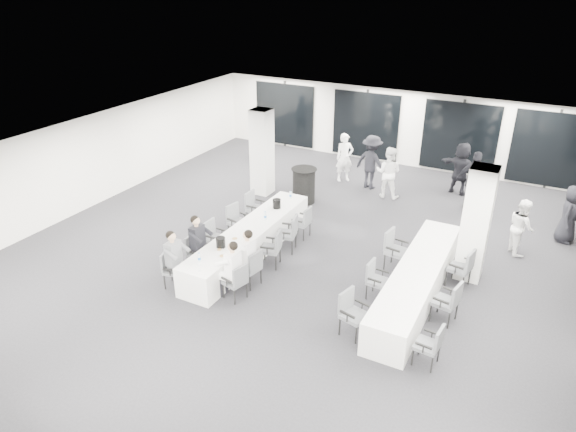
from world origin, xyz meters
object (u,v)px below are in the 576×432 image
(chair_main_right_second, at_px, (252,266))
(chair_side_left_far, at_px, (394,247))
(standing_guest_c, at_px, (372,159))
(standing_guest_g, at_px, (257,134))
(banquet_table_main, at_px, (250,241))
(banquet_table_side, at_px, (417,282))
(standing_guest_e, at_px, (571,210))
(cocktail_table, at_px, (304,185))
(chair_main_left_fourth, at_px, (236,219))
(chair_main_right_mid, at_px, (273,246))
(standing_guest_f, at_px, (462,165))
(chair_side_right_mid, at_px, (449,300))
(chair_main_left_second, at_px, (195,250))
(ice_bucket_near, at_px, (221,242))
(chair_main_right_near, at_px, (237,280))
(ice_bucket_far, at_px, (277,204))
(standing_guest_a, at_px, (345,154))
(standing_guest_h, at_px, (522,223))
(chair_main_left_mid, at_px, (214,235))
(standing_guest_b, at_px, (389,169))
(chair_main_left_near, at_px, (171,267))
(chair_side_left_near, at_px, (351,310))
(chair_side_right_near, at_px, (432,344))
(chair_main_right_far, at_px, (303,221))
(standing_guest_d, at_px, (475,177))
(chair_side_left_mid, at_px, (375,277))
(chair_main_left_far, at_px, (254,206))
(chair_side_right_far, at_px, (463,266))

(chair_main_right_second, bearing_deg, chair_side_left_far, -39.16)
(standing_guest_c, relative_size, standing_guest_g, 1.04)
(banquet_table_main, height_order, banquet_table_side, same)
(banquet_table_side, bearing_deg, standing_guest_e, 57.30)
(cocktail_table, height_order, chair_main_left_fourth, cocktail_table)
(chair_main_right_mid, xyz_separation_m, standing_guest_f, (3.16, 6.90, 0.44))
(chair_side_right_mid, xyz_separation_m, standing_guest_f, (-1.17, 7.21, 0.44))
(chair_main_left_second, xyz_separation_m, ice_bucket_near, (0.75, 0.04, 0.38))
(cocktail_table, height_order, chair_main_right_near, cocktail_table)
(cocktail_table, bearing_deg, ice_bucket_far, -83.48)
(cocktail_table, relative_size, standing_guest_a, 0.59)
(standing_guest_g, distance_m, standing_guest_h, 10.28)
(chair_main_left_mid, distance_m, standing_guest_b, 6.35)
(chair_main_left_near, xyz_separation_m, chair_side_left_near, (4.33, 0.30, 0.05))
(standing_guest_e, bearing_deg, banquet_table_main, 135.14)
(chair_main_right_mid, distance_m, standing_guest_f, 7.61)
(cocktail_table, bearing_deg, chair_side_left_near, -55.71)
(ice_bucket_far, bearing_deg, chair_main_left_second, -108.18)
(chair_side_right_near, distance_m, standing_guest_g, 12.26)
(chair_main_right_far, bearing_deg, chair_main_left_mid, 139.83)
(chair_side_right_near, bearing_deg, standing_guest_d, 10.18)
(chair_main_left_near, bearing_deg, chair_side_left_mid, 97.71)
(chair_main_left_far, bearing_deg, chair_main_right_second, 30.83)
(chair_side_left_mid, bearing_deg, cocktail_table, -132.64)
(chair_side_left_far, relative_size, ice_bucket_far, 3.93)
(chair_main_left_second, relative_size, chair_side_left_far, 0.86)
(chair_main_right_second, relative_size, chair_main_right_far, 1.02)
(chair_main_right_mid, bearing_deg, ice_bucket_near, 122.13)
(chair_side_right_near, relative_size, chair_side_right_far, 0.91)
(ice_bucket_near, bearing_deg, chair_side_left_far, 31.88)
(standing_guest_f, bearing_deg, standing_guest_c, 37.52)
(banquet_table_main, height_order, chair_side_right_near, chair_side_right_near)
(chair_main_right_far, bearing_deg, chair_main_left_far, 86.55)
(chair_main_right_second, bearing_deg, chair_side_right_near, -90.16)
(chair_side_left_mid, relative_size, standing_guest_b, 0.46)
(standing_guest_c, bearing_deg, standing_guest_b, 162.83)
(chair_main_left_fourth, relative_size, chair_side_right_mid, 0.99)
(banquet_table_main, bearing_deg, chair_main_right_second, -56.89)
(chair_side_right_mid, xyz_separation_m, chair_side_right_far, (0.00, 1.51, 0.00))
(chair_main_left_second, bearing_deg, chair_main_left_far, 178.47)
(chair_main_right_near, relative_size, standing_guest_d, 0.43)
(chair_main_right_second, bearing_deg, ice_bucket_far, 26.49)
(chair_main_right_second, relative_size, standing_guest_e, 0.50)
(chair_main_left_mid, relative_size, chair_side_left_far, 0.91)
(chair_main_right_near, distance_m, standing_guest_g, 9.50)
(standing_guest_b, bearing_deg, chair_side_right_mid, 115.86)
(cocktail_table, height_order, chair_main_left_near, cocktail_table)
(cocktail_table, bearing_deg, banquet_table_side, -37.93)
(chair_main_right_mid, height_order, standing_guest_e, standing_guest_e)
(ice_bucket_near, bearing_deg, banquet_table_main, 86.44)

